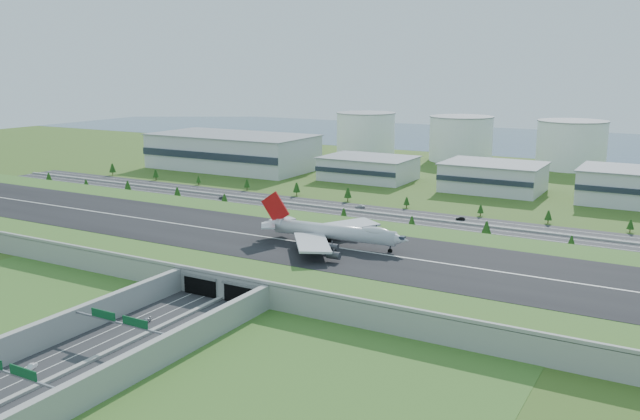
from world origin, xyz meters
The scene contains 23 objects.
ground centered at (0.00, 0.00, 0.00)m, with size 1200.00×1200.00×0.00m, color #335B1C.
airfield_deck centered at (0.00, -0.09, 4.12)m, with size 520.00×100.00×9.20m.
underpass_road centered at (0.00, -99.42, 3.43)m, with size 38.80×120.40×8.00m.
sign_gantry_near centered at (0.00, -95.04, 6.95)m, with size 38.70×0.70×9.80m.
sign_gantry_far centered at (0.00, -130.04, 6.95)m, with size 38.70×0.70×9.80m.
north_expressway centered at (0.00, 95.00, 0.06)m, with size 560.00×36.00×0.12m, color #28282B.
tree_row centered at (2.91, 96.16, 4.56)m, with size 500.40×48.61×8.42m.
hangar_west centered at (-170.00, 185.00, 12.50)m, with size 120.00×60.00×25.00m, color silver.
hangar_mid_a centered at (-60.00, 190.00, 7.50)m, with size 58.00×42.00×15.00m, color silver.
hangar_mid_b centered at (25.00, 190.00, 8.50)m, with size 58.00×42.00×17.00m, color silver.
hangar_mid_c centered at (105.00, 190.00, 9.50)m, with size 58.00×42.00×19.00m, color silver.
fuel_tank_a centered at (-120.00, 310.00, 17.50)m, with size 50.00×50.00×35.00m, color white.
fuel_tank_b centered at (-35.00, 310.00, 17.50)m, with size 50.00×50.00×35.00m, color white.
fuel_tank_c centered at (50.00, 310.00, 17.50)m, with size 50.00×50.00×35.00m, color white.
bay_water centered at (0.00, 480.00, 0.03)m, with size 1200.00×260.00×0.06m, color #37506A.
boeing_747 centered at (13.95, 2.66, 13.52)m, with size 62.79×59.22×19.40m.
car_0 centered at (-6.76, -78.07, 0.90)m, with size 1.85×4.60×1.57m, color #AAAAAE.
car_1 centered at (-9.70, -116.64, 0.79)m, with size 1.41×4.04×1.33m, color white.
car_2 centered at (10.63, -65.92, 0.78)m, with size 2.20×4.76×1.32m, color #0A1136.
car_3 centered at (8.91, -136.20, 0.96)m, with size 2.36×5.80×1.68m, color #9A0F0E.
car_4 centered at (-103.78, 86.24, 0.95)m, with size 1.96×4.88×1.66m, color #5C5B60.
car_5 centered at (33.01, 102.26, 0.89)m, with size 1.63×4.68×1.54m, color black.
car_7 centered at (-24.02, 104.19, 0.94)m, with size 2.29×5.63×1.64m, color silver.
Camera 1 is at (134.45, -220.46, 77.15)m, focal length 38.00 mm.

